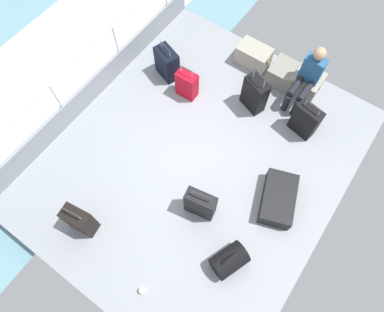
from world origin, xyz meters
name	(u,v)px	position (x,y,z in m)	size (l,w,h in m)	color
ground_plane	(198,158)	(0.00, 0.00, -0.03)	(4.40, 5.20, 0.06)	gray
gunwale_port	(95,86)	(-2.17, 0.00, 0.23)	(0.06, 5.20, 0.45)	gray
railing_port	(86,65)	(-2.17, 0.00, 0.78)	(0.04, 4.20, 1.02)	silver
sea_wake	(48,69)	(-3.60, 0.00, -0.34)	(12.00, 12.00, 0.01)	#6B99A8
cargo_crate_0	(253,56)	(-0.30, 2.19, 0.18)	(0.63, 0.39, 0.37)	#9E9989
cargo_crate_1	(286,75)	(0.40, 2.15, 0.17)	(0.62, 0.49, 0.34)	gray
cargo_crate_2	(306,83)	(0.77, 2.18, 0.19)	(0.52, 0.48, 0.37)	#9E9989
passenger_seated	(308,77)	(0.77, 2.00, 0.56)	(0.34, 0.66, 1.07)	#26598C
suitcase_0	(200,204)	(0.52, -0.70, 0.30)	(0.47, 0.27, 0.71)	black
suitcase_1	(167,63)	(-1.42, 1.07, 0.29)	(0.49, 0.39, 0.70)	black
suitcase_2	(255,94)	(0.18, 1.37, 0.33)	(0.47, 0.35, 0.85)	black
suitcase_3	(80,220)	(-0.73, -1.88, 0.29)	(0.42, 0.28, 0.71)	black
suitcase_4	(278,199)	(1.40, 0.08, 0.13)	(0.71, 0.92, 0.27)	black
suitcase_5	(187,84)	(-0.88, 0.92, 0.26)	(0.36, 0.22, 0.67)	#B70C1E
suitcase_6	(305,120)	(1.11, 1.41, 0.31)	(0.45, 0.28, 0.73)	black
duffel_bag	(229,260)	(1.28, -1.10, 0.17)	(0.49, 0.57, 0.49)	black
paper_cup	(142,291)	(0.53, -2.10, 0.05)	(0.08, 0.08, 0.10)	white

